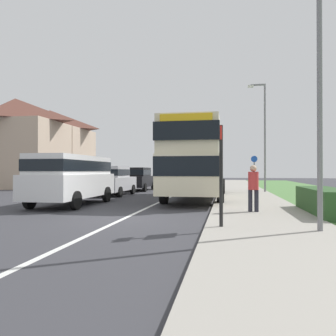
% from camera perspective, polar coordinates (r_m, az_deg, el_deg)
% --- Properties ---
extents(ground_plane, '(120.00, 120.00, 0.00)m').
position_cam_1_polar(ground_plane, '(10.60, -7.33, -8.51)').
color(ground_plane, '#38383D').
extents(lane_marking_centre, '(0.14, 60.00, 0.01)m').
position_cam_1_polar(lane_marking_centre, '(18.35, 0.20, -5.10)').
color(lane_marking_centre, silver).
rests_on(lane_marking_centre, ground_plane).
extents(pavement_near_side, '(3.20, 68.00, 0.12)m').
position_cam_1_polar(pavement_near_side, '(16.11, 13.88, -5.52)').
color(pavement_near_side, '#9E998E').
rests_on(pavement_near_side, ground_plane).
extents(roadside_hedge, '(1.10, 3.87, 0.90)m').
position_cam_1_polar(roadside_hedge, '(12.01, 25.42, -5.36)').
color(roadside_hedge, '#2D5128').
rests_on(roadside_hedge, ground_plane).
extents(double_decker_bus, '(2.80, 9.89, 3.70)m').
position_cam_1_polar(double_decker_bus, '(17.39, 5.04, 1.70)').
color(double_decker_bus, beige).
rests_on(double_decker_bus, ground_plane).
extents(parked_van_white, '(2.11, 5.27, 2.12)m').
position_cam_1_polar(parked_van_white, '(14.93, -16.14, -1.27)').
color(parked_van_white, silver).
rests_on(parked_van_white, ground_plane).
extents(parked_car_silver, '(2.00, 4.23, 1.74)m').
position_cam_1_polar(parked_car_silver, '(20.18, -9.63, -1.97)').
color(parked_car_silver, '#B7B7BC').
rests_on(parked_car_silver, ground_plane).
extents(parked_car_black, '(2.00, 4.35, 1.72)m').
position_cam_1_polar(parked_car_black, '(24.94, -5.31, -1.72)').
color(parked_car_black, black).
rests_on(parked_car_black, ground_plane).
extents(pedestrian_at_stop, '(0.34, 0.34, 1.67)m').
position_cam_1_polar(pedestrian_at_stop, '(11.42, 14.44, -3.00)').
color(pedestrian_at_stop, '#23232D').
rests_on(pedestrian_at_stop, ground_plane).
extents(bus_stop_sign, '(0.09, 0.52, 2.60)m').
position_cam_1_polar(bus_stop_sign, '(8.23, 9.10, -0.07)').
color(bus_stop_sign, black).
rests_on(bus_stop_sign, ground_plane).
extents(cycle_route_sign, '(0.44, 0.08, 2.52)m').
position_cam_1_polar(cycle_route_sign, '(23.81, 14.58, -0.59)').
color(cycle_route_sign, slate).
rests_on(cycle_route_sign, ground_plane).
extents(street_lamp_near, '(1.14, 0.20, 7.06)m').
position_cam_1_polar(street_lamp_near, '(8.66, 23.84, 16.96)').
color(street_lamp_near, slate).
rests_on(street_lamp_near, ground_plane).
extents(street_lamp_mid, '(1.14, 0.20, 7.16)m').
position_cam_1_polar(street_lamp_mid, '(22.65, 16.02, 6.25)').
color(street_lamp_mid, slate).
rests_on(street_lamp_mid, ground_plane).
extents(house_terrace_far_side, '(7.78, 11.34, 7.76)m').
position_cam_1_polar(house_terrace_far_side, '(34.11, -22.02, 3.59)').
color(house_terrace_far_side, '#C1A88E').
rests_on(house_terrace_far_side, ground_plane).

